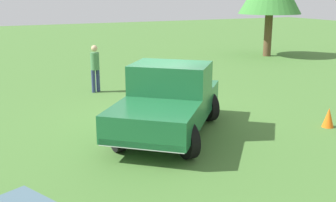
{
  "coord_description": "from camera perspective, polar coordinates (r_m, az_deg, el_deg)",
  "views": [
    {
      "loc": [
        10.27,
        -4.79,
        3.61
      ],
      "look_at": [
        0.94,
        -0.31,
        0.9
      ],
      "focal_mm": 44.24,
      "sensor_mm": 36.0,
      "label": 1
    }
  ],
  "objects": [
    {
      "name": "ground_plane",
      "position": [
        11.9,
        -0.64,
        -3.0
      ],
      "size": [
        80.0,
        80.0,
        0.0
      ],
      "primitive_type": "plane",
      "color": "#477533"
    },
    {
      "name": "pickup_truck",
      "position": [
        10.79,
        0.16,
        0.45
      ],
      "size": [
        4.75,
        4.46,
        1.84
      ],
      "rotation": [
        0.0,
        0.0,
        5.58
      ],
      "color": "black",
      "rests_on": "ground_plane"
    },
    {
      "name": "person_bystander",
      "position": [
        15.6,
        -10.02,
        4.8
      ],
      "size": [
        0.4,
        0.4,
        1.76
      ],
      "rotation": [
        0.0,
        0.0,
        3.42
      ],
      "color": "navy",
      "rests_on": "ground_plane"
    },
    {
      "name": "traffic_cone",
      "position": [
        12.26,
        21.24,
        -2.14
      ],
      "size": [
        0.32,
        0.32,
        0.55
      ],
      "primitive_type": "cone",
      "color": "orange",
      "rests_on": "ground_plane"
    }
  ]
}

